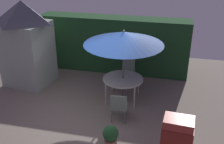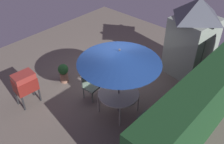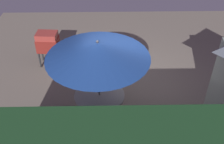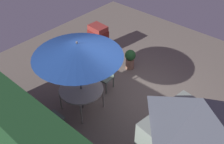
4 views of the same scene
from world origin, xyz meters
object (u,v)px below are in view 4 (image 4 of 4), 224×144
patio_table (81,90)px  chair_far_side (50,118)px  patio_umbrella (77,50)px  bbq_grill (98,34)px  potted_plant_by_shed (130,58)px  chair_near_shed (106,74)px

patio_table → chair_far_side: chair_far_side is taller
patio_umbrella → bbq_grill: 3.33m
bbq_grill → potted_plant_by_shed: (-1.55, -0.04, -0.43)m
chair_near_shed → potted_plant_by_shed: size_ratio=1.19×
chair_far_side → potted_plant_by_shed: size_ratio=1.19×
potted_plant_by_shed → chair_near_shed: bearing=93.1°
bbq_grill → potted_plant_by_shed: bearing=-178.6°
patio_table → patio_umbrella: (0.00, 0.00, 1.41)m
bbq_grill → chair_near_shed: bearing=141.2°
patio_table → patio_umbrella: 1.41m
bbq_grill → potted_plant_by_shed: 1.61m
bbq_grill → chair_far_side: bbq_grill is taller
patio_umbrella → chair_near_shed: bearing=-84.3°
patio_umbrella → chair_far_side: size_ratio=2.72×
patio_table → potted_plant_by_shed: bearing=-85.6°
patio_table → bbq_grill: bbq_grill is taller
chair_near_shed → patio_umbrella: bearing=95.7°
patio_table → potted_plant_by_shed: size_ratio=1.72×
bbq_grill → chair_far_side: bearing=115.6°
patio_table → chair_near_shed: chair_near_shed is taller
patio_table → patio_umbrella: size_ratio=0.53×
chair_far_side → patio_table: bearing=-88.1°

